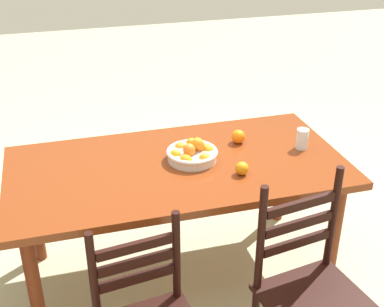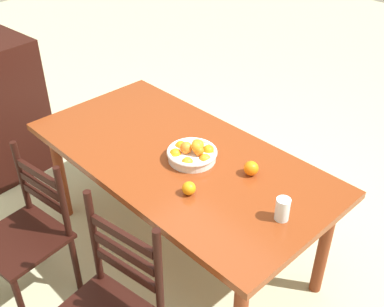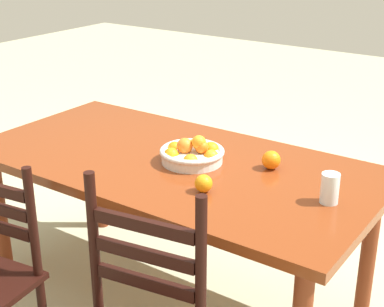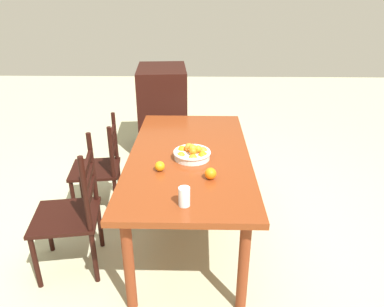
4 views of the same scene
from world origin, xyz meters
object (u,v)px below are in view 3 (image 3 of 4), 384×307
at_px(fruit_bowl, 192,153).
at_px(orange_loose_0, 271,160).
at_px(dining_table, 173,176).
at_px(orange_loose_1, 204,183).
at_px(drinking_glass, 330,188).

height_order(fruit_bowl, orange_loose_0, fruit_bowl).
distance_m(dining_table, orange_loose_1, 0.37).
height_order(orange_loose_0, drinking_glass, drinking_glass).
bearing_deg(orange_loose_0, fruit_bowl, 22.26).
xyz_separation_m(fruit_bowl, orange_loose_0, (-0.32, -0.13, -0.00)).
distance_m(fruit_bowl, orange_loose_1, 0.30).
distance_m(dining_table, drinking_glass, 0.74).
xyz_separation_m(orange_loose_1, drinking_glass, (-0.44, -0.19, 0.02)).
bearing_deg(drinking_glass, orange_loose_0, -26.42).
bearing_deg(drinking_glass, fruit_bowl, -2.92).
xyz_separation_m(dining_table, fruit_bowl, (-0.09, -0.02, 0.12)).
bearing_deg(orange_loose_0, dining_table, 20.68).
relative_size(orange_loose_0, drinking_glass, 0.68).
relative_size(fruit_bowl, drinking_glass, 2.41).
distance_m(orange_loose_1, drinking_glass, 0.48).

